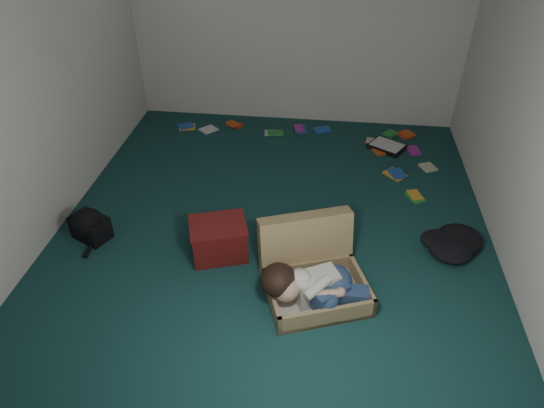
# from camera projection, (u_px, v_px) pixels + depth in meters

# --- Properties ---
(floor) EXTENTS (4.50, 4.50, 0.00)m
(floor) POSITION_uv_depth(u_px,v_px,m) (274.00, 224.00, 4.60)
(floor) COLOR #153C3C
(floor) RESTS_ON ground
(wall_back) EXTENTS (4.50, 0.00, 4.50)m
(wall_back) POSITION_uv_depth(u_px,v_px,m) (297.00, 17.00, 5.63)
(wall_back) COLOR white
(wall_back) RESTS_ON ground
(wall_front) EXTENTS (4.50, 0.00, 4.50)m
(wall_front) POSITION_uv_depth(u_px,v_px,m) (211.00, 316.00, 2.03)
(wall_front) COLOR white
(wall_front) RESTS_ON ground
(wall_left) EXTENTS (0.00, 4.50, 4.50)m
(wall_left) POSITION_uv_depth(u_px,v_px,m) (36.00, 84.00, 4.03)
(wall_left) COLOR white
(wall_left) RESTS_ON ground
(wall_right) EXTENTS (0.00, 4.50, 4.50)m
(wall_right) POSITION_uv_depth(u_px,v_px,m) (539.00, 110.00, 3.63)
(wall_right) COLOR white
(wall_right) RESTS_ON ground
(suitcase) EXTENTS (0.98, 0.96, 0.56)m
(suitcase) POSITION_uv_depth(u_px,v_px,m) (312.00, 271.00, 3.86)
(suitcase) COLOR #9B8255
(suitcase) RESTS_ON floor
(person) EXTENTS (0.85, 0.44, 0.35)m
(person) POSITION_uv_depth(u_px,v_px,m) (313.00, 285.00, 3.67)
(person) COLOR beige
(person) RESTS_ON suitcase
(maroon_bin) EXTENTS (0.57, 0.51, 0.33)m
(maroon_bin) POSITION_uv_depth(u_px,v_px,m) (219.00, 239.00, 4.17)
(maroon_bin) COLOR #5D1313
(maroon_bin) RESTS_ON floor
(backpack) EXTENTS (0.51, 0.47, 0.24)m
(backpack) POSITION_uv_depth(u_px,v_px,m) (90.00, 227.00, 4.38)
(backpack) COLOR black
(backpack) RESTS_ON floor
(clothing_pile) EXTENTS (0.54, 0.48, 0.14)m
(clothing_pile) POSITION_uv_depth(u_px,v_px,m) (458.00, 242.00, 4.29)
(clothing_pile) COLOR black
(clothing_pile) RESTS_ON floor
(paper_tray) EXTENTS (0.48, 0.45, 0.05)m
(paper_tray) POSITION_uv_depth(u_px,v_px,m) (387.00, 146.00, 5.75)
(paper_tray) COLOR black
(paper_tray) RESTS_ON floor
(book_scatter) EXTENTS (3.10, 1.58, 0.02)m
(book_scatter) POSITION_uv_depth(u_px,v_px,m) (334.00, 143.00, 5.84)
(book_scatter) COLOR gold
(book_scatter) RESTS_ON floor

